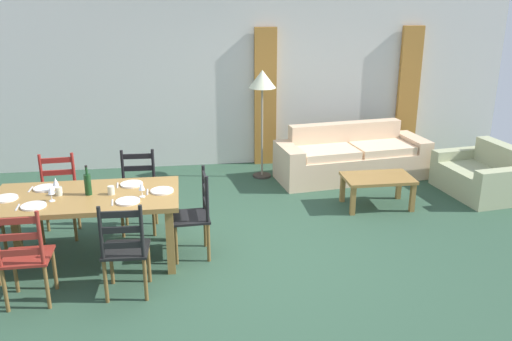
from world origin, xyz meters
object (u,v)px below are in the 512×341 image
object	(u,v)px
wine_bottle	(88,184)
coffee_cup_secondary	(59,191)
dining_table	(86,203)
dining_chair_near_right	(125,249)
standing_lamp	(262,86)
dining_chair_far_right	(139,192)
dining_chair_head_east	(195,214)
dining_chair_near_left	(25,257)
wine_glass_near_left	(51,191)
dining_chair_far_left	(59,196)
wine_glass_near_right	(142,187)
armchair_upholstered	(482,177)
coffee_cup_primary	(111,190)
couch	(350,158)
coffee_table	(378,181)
wine_glass_far_left	(56,182)

from	to	relation	value
wine_bottle	coffee_cup_secondary	xyz separation A→B (m)	(-0.30, 0.02, -0.07)
dining_table	dining_chair_near_right	world-z (taller)	dining_chair_near_right
wine_bottle	standing_lamp	size ratio (longest dim) A/B	0.19
dining_chair_far_right	dining_chair_head_east	xyz separation A→B (m)	(0.65, -0.77, 0.00)
dining_chair_near_left	wine_glass_near_left	distance (m)	0.77
dining_chair_far_left	dining_chair_head_east	xyz separation A→B (m)	(1.55, -0.74, 0.00)
coffee_cup_secondary	wine_bottle	bearing A→B (deg)	-4.50
wine_glass_near_left	wine_glass_near_right	distance (m)	0.89
dining_chair_far_right	wine_glass_near_left	size ratio (longest dim) A/B	5.96
dining_chair_near_right	armchair_upholstered	world-z (taller)	dining_chair_near_right
wine_glass_near_right	coffee_cup_primary	bearing A→B (deg)	160.21
coffee_cup_primary	coffee_cup_secondary	xyz separation A→B (m)	(-0.53, 0.05, 0.00)
dining_chair_far_right	standing_lamp	xyz separation A→B (m)	(1.74, 1.68, 0.93)
dining_table	dining_chair_far_right	xyz separation A→B (m)	(0.47, 0.76, -0.19)
dining_chair_far_left	standing_lamp	distance (m)	3.29
wine_glass_near_right	standing_lamp	bearing A→B (deg)	57.73
armchair_upholstered	standing_lamp	xyz separation A→B (m)	(-2.97, 1.14, 1.16)
coffee_cup_secondary	dining_table	bearing A→B (deg)	-8.00
wine_bottle	couch	xyz separation A→B (m)	(3.51, 2.24, -0.58)
dining_chair_far_left	coffee_cup_primary	world-z (taller)	dining_chair_far_left
dining_chair_far_left	wine_glass_near_right	size ratio (longest dim) A/B	5.96
coffee_cup_secondary	dining_chair_head_east	bearing A→B (deg)	-2.01
dining_chair_near_right	dining_chair_near_left	bearing A→B (deg)	-178.45
wine_bottle	coffee_cup_secondary	bearing A→B (deg)	175.50
dining_table	dining_chair_head_east	xyz separation A→B (m)	(1.12, -0.01, -0.19)
coffee_cup_primary	coffee_cup_secondary	world-z (taller)	same
dining_chair_near_right	dining_chair_far_left	xyz separation A→B (m)	(-0.88, 1.48, 0.00)
coffee_cup_secondary	standing_lamp	distance (m)	3.50
dining_table	dining_chair_head_east	distance (m)	1.13
wine_glass_near_left	armchair_upholstered	size ratio (longest dim) A/B	0.13
coffee_cup_primary	armchair_upholstered	world-z (taller)	coffee_cup_primary
wine_glass_near_right	dining_chair_far_right	bearing A→B (deg)	97.36
dining_table	wine_bottle	distance (m)	0.21
dining_chair_far_left	coffee_table	size ratio (longest dim) A/B	1.07
dining_table	dining_chair_near_left	bearing A→B (deg)	-119.20
wine_glass_near_left	armchair_upholstered	bearing A→B (deg)	14.54
dining_chair_near_right	armchair_upholstered	distance (m)	5.16
dining_chair_far_right	coffee_table	bearing A→B (deg)	5.25
dining_table	dining_chair_near_right	xyz separation A→B (m)	(0.45, -0.75, -0.19)
wine_glass_far_left	coffee_cup_secondary	size ratio (longest dim) A/B	1.79
dining_table	coffee_table	world-z (taller)	dining_table
wine_glass_near_left	coffee_cup_primary	bearing A→B (deg)	10.85
dining_chair_near_left	dining_chair_far_left	size ratio (longest dim) A/B	1.00
coffee_cup_secondary	standing_lamp	xyz separation A→B (m)	(2.47, 2.41, 0.62)
armchair_upholstered	wine_glass_near_right	bearing A→B (deg)	-162.72
armchair_upholstered	wine_bottle	bearing A→B (deg)	-165.93
dining_chair_near_right	coffee_cup_secondary	xyz separation A→B (m)	(-0.71, 0.79, 0.32)
wine_bottle	dining_chair_far_right	bearing A→B (deg)	59.69
standing_lamp	coffee_cup_primary	bearing A→B (deg)	-128.37
wine_glass_near_right	armchair_upholstered	size ratio (longest dim) A/B	0.13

